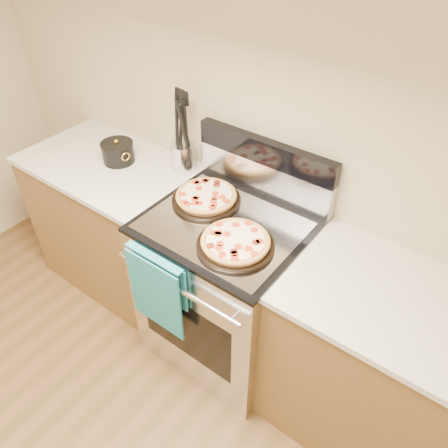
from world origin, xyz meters
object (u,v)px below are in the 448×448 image
Objects in this scene: pepperoni_pizza_front at (235,243)px; saucepan at (118,153)px; utensil_crock at (183,157)px; range_body at (226,289)px; pepperoni_pizza_back at (206,197)px.

pepperoni_pizza_front is 0.99m from saucepan.
range_body is at bearing -26.57° from utensil_crock.
utensil_crock is at bearing 24.00° from saucepan.
utensil_crock is at bearing 149.83° from pepperoni_pizza_front.
range_body is 5.71× the size of utensil_crock.
range_body is 0.53m from pepperoni_pizza_back.
range_body is 5.06× the size of saucepan.
saucepan is at bearing 178.81° from pepperoni_pizza_back.
range_body is at bearing 138.93° from pepperoni_pizza_front.
pepperoni_pizza_front reaches higher than range_body.
saucepan is (-0.35, -0.16, -0.02)m from utensil_crock.
pepperoni_pizza_back is (-0.18, 0.07, 0.50)m from range_body.
pepperoni_pizza_back is 1.00× the size of pepperoni_pizza_front.
utensil_crock reaches higher than pepperoni_pizza_front.
utensil_crock is at bearing 150.46° from pepperoni_pizza_back.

